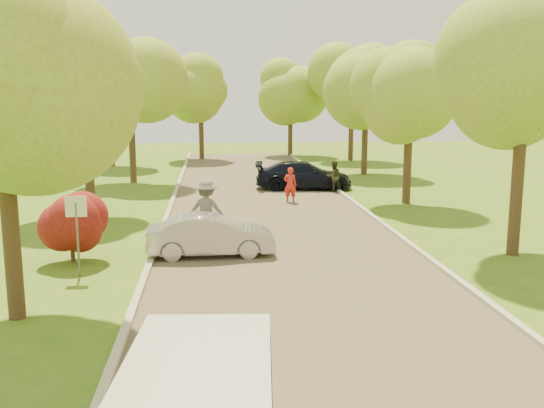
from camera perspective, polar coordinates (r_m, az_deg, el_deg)
name	(u,v)px	position (r m, az deg, el deg)	size (l,w,h in m)	color
ground	(320,324)	(13.11, 4.58, -11.18)	(100.00, 100.00, 0.00)	#3B6618
road	(279,237)	(20.68, 0.66, -3.12)	(8.00, 60.00, 0.01)	#4C4438
curb_left	(159,238)	(20.63, -10.61, -3.17)	(0.18, 60.00, 0.12)	#B2AD9E
curb_right	(395,233)	(21.49, 11.47, -2.67)	(0.18, 60.00, 0.12)	#B2AD9E
street_sign	(77,219)	(16.71, -17.92, -1.36)	(0.55, 0.06, 2.17)	#59595E
red_shrub	(71,225)	(18.34, -18.39, -1.87)	(1.70, 1.70, 1.95)	#382619
tree_l_mida	(9,75)	(13.63, -23.51, 11.07)	(4.71, 4.60, 7.39)	#382619
tree_l_midb	(90,100)	(24.44, -16.72, 9.35)	(4.30, 4.20, 6.62)	#382619
tree_l_far	(134,82)	(34.27, -12.89, 11.12)	(4.92, 4.80, 7.79)	#382619
tree_r_mida	(533,68)	(19.37, 23.36, 11.66)	(5.13, 5.00, 7.95)	#382619
tree_r_midb	(415,93)	(27.46, 13.28, 10.17)	(4.51, 4.40, 7.01)	#382619
tree_r_far	(370,77)	(37.24, 9.23, 11.71)	(5.33, 5.20, 8.34)	#382619
tree_bg_a	(112,87)	(42.52, -14.80, 10.61)	(5.12, 5.00, 7.72)	#382619
tree_bg_b	(355,84)	(45.23, 7.83, 11.09)	(5.12, 5.00, 7.95)	#382619
tree_bg_c	(203,92)	(46.01, -6.48, 10.45)	(4.92, 4.80, 7.33)	#382619
tree_bg_d	(293,88)	(48.44, 2.01, 10.84)	(5.12, 5.00, 7.72)	#382619
silver_sedan	(211,235)	(18.28, -5.77, -2.95)	(1.33, 3.80, 1.25)	#A8A7AC
dark_sedan	(303,175)	(31.17, 2.98, 2.71)	(2.00, 4.92, 1.43)	black
longboard	(207,242)	(19.64, -6.13, -3.57)	(0.44, 1.06, 0.12)	black
skateboarder	(206,211)	(19.42, -6.19, -0.64)	(1.30, 0.75, 2.01)	slate
person_striped	(290,185)	(27.25, 1.72, 1.82)	(0.58, 0.38, 1.59)	red
person_olive	(334,176)	(30.38, 5.82, 2.60)	(0.75, 0.59, 1.55)	#2B2D1B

